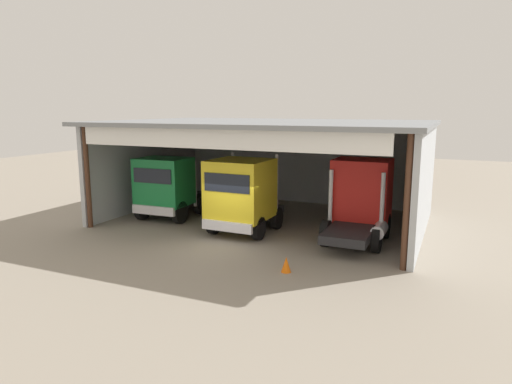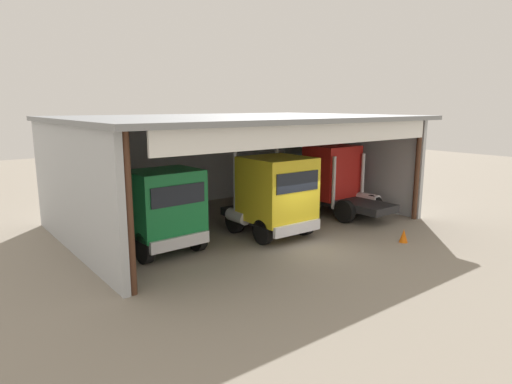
{
  "view_description": "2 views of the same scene",
  "coord_description": "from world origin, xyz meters",
  "px_view_note": "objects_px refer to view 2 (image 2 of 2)",
  "views": [
    {
      "loc": [
        8.85,
        -16.29,
        5.74
      ],
      "look_at": [
        0.0,
        3.6,
        1.72
      ],
      "focal_mm": 31.86,
      "sensor_mm": 36.0,
      "label": 1
    },
    {
      "loc": [
        -12.1,
        -12.01,
        5.61
      ],
      "look_at": [
        0.0,
        3.6,
        1.72
      ],
      "focal_mm": 31.06,
      "sensor_mm": 36.0,
      "label": 2
    }
  ],
  "objects_px": {
    "truck_yellow_left_bay": "(274,194)",
    "truck_red_center_bay": "(337,179)",
    "oil_drum": "(150,207)",
    "tool_cart": "(152,205)",
    "truck_green_right_bay": "(160,209)",
    "traffic_cone": "(404,236)"
  },
  "relations": [
    {
      "from": "tool_cart",
      "to": "oil_drum",
      "type": "bearing_deg",
      "value": -141.59
    },
    {
      "from": "oil_drum",
      "to": "tool_cart",
      "type": "xyz_separation_m",
      "value": [
        0.18,
        0.14,
        0.04
      ]
    },
    {
      "from": "truck_yellow_left_bay",
      "to": "truck_red_center_bay",
      "type": "distance_m",
      "value": 5.33
    },
    {
      "from": "truck_green_right_bay",
      "to": "tool_cart",
      "type": "height_order",
      "value": "truck_green_right_bay"
    },
    {
      "from": "truck_green_right_bay",
      "to": "oil_drum",
      "type": "bearing_deg",
      "value": -112.59
    },
    {
      "from": "truck_red_center_bay",
      "to": "traffic_cone",
      "type": "xyz_separation_m",
      "value": [
        -1.54,
        -5.16,
        -1.54
      ]
    },
    {
      "from": "truck_yellow_left_bay",
      "to": "oil_drum",
      "type": "height_order",
      "value": "truck_yellow_left_bay"
    },
    {
      "from": "oil_drum",
      "to": "truck_green_right_bay",
      "type": "bearing_deg",
      "value": -110.26
    },
    {
      "from": "tool_cart",
      "to": "traffic_cone",
      "type": "relative_size",
      "value": 1.79
    },
    {
      "from": "tool_cart",
      "to": "truck_yellow_left_bay",
      "type": "bearing_deg",
      "value": -69.83
    },
    {
      "from": "truck_yellow_left_bay",
      "to": "oil_drum",
      "type": "bearing_deg",
      "value": -66.93
    },
    {
      "from": "traffic_cone",
      "to": "truck_green_right_bay",
      "type": "bearing_deg",
      "value": 149.27
    },
    {
      "from": "truck_green_right_bay",
      "to": "truck_yellow_left_bay",
      "type": "xyz_separation_m",
      "value": [
        4.83,
        -1.0,
        0.17
      ]
    },
    {
      "from": "truck_red_center_bay",
      "to": "truck_yellow_left_bay",
      "type": "bearing_deg",
      "value": -167.71
    },
    {
      "from": "truck_green_right_bay",
      "to": "truck_yellow_left_bay",
      "type": "bearing_deg",
      "value": 165.91
    },
    {
      "from": "truck_green_right_bay",
      "to": "traffic_cone",
      "type": "height_order",
      "value": "truck_green_right_bay"
    },
    {
      "from": "oil_drum",
      "to": "tool_cart",
      "type": "distance_m",
      "value": 0.24
    },
    {
      "from": "truck_green_right_bay",
      "to": "truck_red_center_bay",
      "type": "distance_m",
      "value": 10.04
    },
    {
      "from": "oil_drum",
      "to": "tool_cart",
      "type": "bearing_deg",
      "value": 38.41
    },
    {
      "from": "truck_yellow_left_bay",
      "to": "truck_red_center_bay",
      "type": "bearing_deg",
      "value": -166.83
    },
    {
      "from": "truck_red_center_bay",
      "to": "oil_drum",
      "type": "xyz_separation_m",
      "value": [
        -7.92,
        5.63,
        -1.37
      ]
    },
    {
      "from": "truck_green_right_bay",
      "to": "oil_drum",
      "type": "height_order",
      "value": "truck_green_right_bay"
    }
  ]
}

